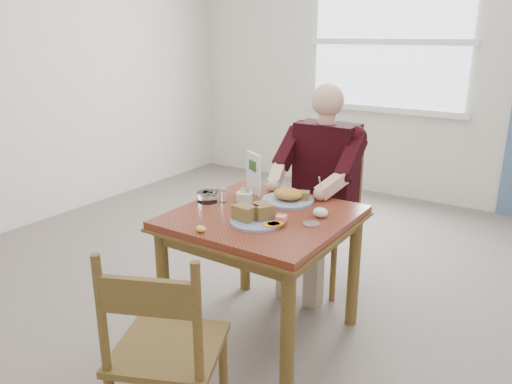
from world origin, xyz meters
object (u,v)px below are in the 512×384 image
Objects in this scene: chair_far at (325,217)px; diner at (321,173)px; near_plate at (256,216)px; far_plate at (289,197)px; table at (263,232)px; chair_near at (165,352)px.

diner is at bearing -89.99° from chair_far.
diner is (0.00, -0.09, 0.33)m from chair_far.
near_plate is at bearing -87.03° from diner.
table is at bearing -94.99° from far_plate.
table is at bearing -90.00° from chair_far.
near_plate reaches higher than table.
table is at bearing -90.00° from diner.
chair_far reaches higher than far_plate.
chair_far is 1.00× the size of chair_near.
chair_near is 0.69× the size of diner.
far_plate is at bearing 93.31° from near_plate.
table is 0.97× the size of chair_far.
diner reaches higher than chair_far.
table is 0.66× the size of diner.
table is 0.20m from near_plate.
far_plate is (0.02, -0.46, -0.03)m from diner.
chair_near is at bearing -81.44° from table.
near_plate is (0.04, -0.84, -0.03)m from diner.
table is 0.96m from chair_near.
far_plate is at bearing 85.01° from table.
chair_far is 0.98m from near_plate.
chair_far reaches higher than table.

